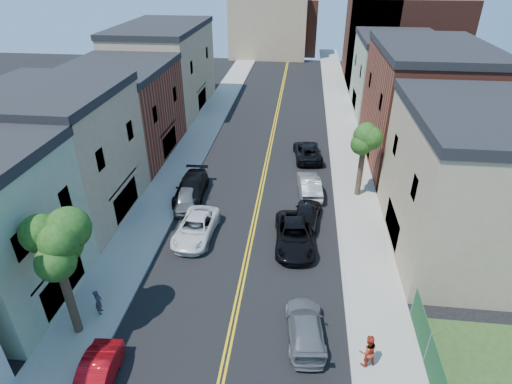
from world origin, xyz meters
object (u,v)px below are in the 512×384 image
(white_pickup, at_px, (196,228))
(black_suv_lane, at_px, (294,235))
(black_car_right, at_px, (307,214))
(dark_car_right_far, at_px, (307,151))
(pedestrian_left, at_px, (98,302))
(red_sedan, at_px, (95,379))
(grey_car_left, at_px, (186,199))
(grey_car_right, at_px, (305,327))
(silver_car_right, at_px, (309,185))
(black_car_left, at_px, (191,188))
(pedestrian_right, at_px, (368,351))

(white_pickup, relative_size, black_suv_lane, 0.94)
(black_car_right, bearing_deg, black_suv_lane, 80.95)
(dark_car_right_far, height_order, black_suv_lane, black_suv_lane)
(dark_car_right_far, xyz_separation_m, pedestrian_left, (-11.08, -21.45, 0.19))
(red_sedan, distance_m, grey_car_left, 15.77)
(grey_car_right, distance_m, pedestrian_left, 11.09)
(silver_car_right, bearing_deg, red_sedan, 56.48)
(silver_car_right, bearing_deg, black_car_left, 2.43)
(white_pickup, relative_size, pedestrian_left, 3.42)
(grey_car_left, distance_m, black_car_right, 9.38)
(grey_car_left, height_order, grey_car_right, grey_car_left)
(grey_car_right, height_order, dark_car_right_far, dark_car_right_far)
(grey_car_left, height_order, pedestrian_left, pedestrian_left)
(black_suv_lane, height_order, pedestrian_right, pedestrian_right)
(grey_car_left, bearing_deg, red_sedan, -97.63)
(black_car_left, distance_m, pedestrian_left, 13.19)
(black_car_left, distance_m, grey_car_right, 16.27)
(black_suv_lane, distance_m, pedestrian_right, 9.94)
(black_car_right, bearing_deg, dark_car_right_far, -82.70)
(dark_car_right_far, distance_m, pedestrian_right, 23.35)
(white_pickup, distance_m, dark_car_right_far, 15.75)
(black_car_right, height_order, dark_car_right_far, black_car_right)
(pedestrian_left, bearing_deg, black_car_right, -64.09)
(black_car_left, distance_m, dark_car_right_far, 12.52)
(white_pickup, bearing_deg, pedestrian_left, -111.67)
(dark_car_right_far, xyz_separation_m, black_suv_lane, (-0.80, -13.94, 0.05))
(red_sedan, xyz_separation_m, grey_car_left, (0.00, 15.77, 0.02))
(silver_car_right, bearing_deg, grey_car_left, 11.45)
(red_sedan, distance_m, pedestrian_right, 12.47)
(grey_car_left, xyz_separation_m, pedestrian_left, (-1.78, -11.48, 0.23))
(red_sedan, relative_size, black_car_right, 0.91)
(grey_car_right, bearing_deg, white_pickup, -51.99)
(pedestrian_left, distance_m, pedestrian_right, 14.09)
(dark_car_right_far, distance_m, black_suv_lane, 13.97)
(white_pickup, distance_m, black_car_right, 8.03)
(pedestrian_right, bearing_deg, white_pickup, -61.96)
(grey_car_right, bearing_deg, grey_car_left, -57.43)
(black_car_right, distance_m, pedestrian_right, 12.30)
(grey_car_right, distance_m, dark_car_right_far, 21.73)
(white_pickup, relative_size, dark_car_right_far, 1.00)
(black_car_left, xyz_separation_m, black_suv_lane, (8.50, -5.56, -0.02))
(red_sedan, bearing_deg, black_car_right, 52.46)
(white_pickup, xyz_separation_m, black_suv_lane, (6.80, -0.15, 0.04))
(grey_car_right, bearing_deg, silver_car_right, -96.48)
(red_sedan, distance_m, white_pickup, 12.06)
(grey_car_left, xyz_separation_m, silver_car_right, (9.48, 3.14, 0.08))
(black_suv_lane, bearing_deg, pedestrian_left, -147.81)
(pedestrian_right, bearing_deg, grey_car_left, -67.46)
(red_sedan, height_order, dark_car_right_far, dark_car_right_far)
(black_car_left, bearing_deg, grey_car_right, -57.15)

